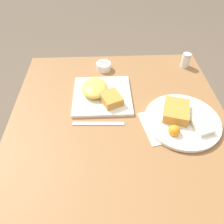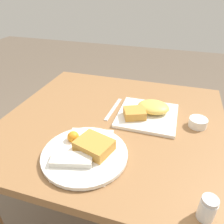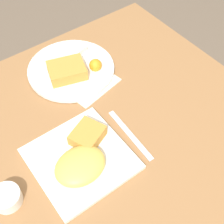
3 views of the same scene
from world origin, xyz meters
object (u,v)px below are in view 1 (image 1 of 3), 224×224
object	(u,v)px
plate_square_near	(101,93)
salt_shaker	(185,61)
plate_oval_far	(182,119)
butter_knife	(99,124)
sauce_ramekin	(104,66)

from	to	relation	value
plate_square_near	salt_shaker	size ratio (longest dim) A/B	3.50
plate_oval_far	butter_knife	xyz separation A→B (m)	(-0.00, -0.33, -0.02)
plate_square_near	sauce_ramekin	size ratio (longest dim) A/B	3.45
sauce_ramekin	butter_knife	distance (m)	0.38
salt_shaker	butter_knife	bearing A→B (deg)	-49.55
plate_oval_far	plate_square_near	bearing A→B (deg)	-117.38
salt_shaker	plate_oval_far	bearing A→B (deg)	-17.43
butter_knife	salt_shaker	bearing A→B (deg)	43.21
plate_square_near	plate_oval_far	bearing A→B (deg)	62.62
plate_oval_far	butter_knife	size ratio (longest dim) A/B	1.45
plate_oval_far	sauce_ramekin	world-z (taller)	plate_oval_far
plate_square_near	butter_knife	bearing A→B (deg)	-3.32
plate_oval_far	sauce_ramekin	bearing A→B (deg)	-141.31
salt_shaker	butter_knife	world-z (taller)	salt_shaker
plate_oval_far	salt_shaker	size ratio (longest dim) A/B	4.09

